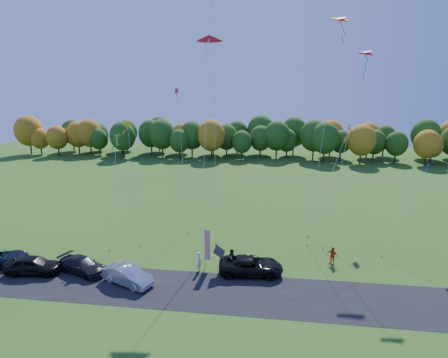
# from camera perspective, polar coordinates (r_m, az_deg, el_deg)

# --- Properties ---
(ground) EXTENTS (160.00, 160.00, 0.00)m
(ground) POSITION_cam_1_polar(r_m,az_deg,el_deg) (33.44, -1.37, -14.24)
(ground) COLOR #2B5215
(asphalt_strip) EXTENTS (90.00, 6.00, 0.01)m
(asphalt_strip) POSITION_cam_1_polar(r_m,az_deg,el_deg) (30.02, -2.58, -17.81)
(asphalt_strip) COLOR black
(asphalt_strip) RESTS_ON ground
(tree_line) EXTENTS (116.00, 12.00, 10.00)m
(tree_line) POSITION_cam_1_polar(r_m,az_deg,el_deg) (85.71, 4.23, 3.29)
(tree_line) COLOR #1E4711
(tree_line) RESTS_ON ground
(black_suv) EXTENTS (5.87, 3.03, 1.58)m
(black_suv) POSITION_cam_1_polar(r_m,az_deg,el_deg) (32.18, 4.41, -13.89)
(black_suv) COLOR black
(black_suv) RESTS_ON ground
(silver_sedan) EXTENTS (4.91, 3.24, 1.53)m
(silver_sedan) POSITION_cam_1_polar(r_m,az_deg,el_deg) (31.71, -15.48, -14.90)
(silver_sedan) COLOR silver
(silver_sedan) RESTS_ON ground
(dark_truck_a) EXTENTS (5.18, 3.51, 1.39)m
(dark_truck_a) POSITION_cam_1_polar(r_m,az_deg,el_deg) (34.72, -22.06, -12.93)
(dark_truck_a) COLOR black
(dark_truck_a) RESTS_ON ground
(dark_truck_b) EXTENTS (5.00, 2.43, 1.65)m
(dark_truck_b) POSITION_cam_1_polar(r_m,az_deg,el_deg) (36.36, -28.71, -12.20)
(dark_truck_b) COLOR black
(dark_truck_b) RESTS_ON ground
(person_tailgate_a) EXTENTS (0.53, 0.72, 1.80)m
(person_tailgate_a) POSITION_cam_1_polar(r_m,az_deg,el_deg) (32.60, -4.04, -13.27)
(person_tailgate_a) COLOR silver
(person_tailgate_a) RESTS_ON ground
(person_tailgate_b) EXTENTS (1.02, 1.14, 1.93)m
(person_tailgate_b) POSITION_cam_1_polar(r_m,az_deg,el_deg) (32.79, 1.35, -12.95)
(person_tailgate_b) COLOR gray
(person_tailgate_b) RESTS_ON ground
(person_east) EXTENTS (1.05, 0.95, 1.72)m
(person_east) POSITION_cam_1_polar(r_m,az_deg,el_deg) (35.19, 17.25, -11.84)
(person_east) COLOR red
(person_east) RESTS_ON ground
(feather_flag) EXTENTS (0.52, 0.07, 3.89)m
(feather_flag) POSITION_cam_1_polar(r_m,az_deg,el_deg) (32.30, -2.81, -10.61)
(feather_flag) COLOR #999999
(feather_flag) RESTS_ON ground
(kite_delta_blue) EXTENTS (3.63, 10.06, 30.62)m
(kite_delta_blue) POSITION_cam_1_polar(r_m,az_deg,el_deg) (39.25, -1.60, 13.65)
(kite_delta_blue) COLOR #4C3F33
(kite_delta_blue) RESTS_ON ground
(kite_parafoil_orange) EXTENTS (5.84, 13.54, 25.26)m
(kite_parafoil_orange) POSITION_cam_1_polar(r_m,az_deg,el_deg) (42.14, 16.13, 8.83)
(kite_parafoil_orange) COLOR #4C3F33
(kite_parafoil_orange) RESTS_ON ground
(kite_delta_red) EXTENTS (2.79, 9.07, 22.84)m
(kite_delta_red) POSITION_cam_1_polar(r_m,az_deg,el_deg) (35.87, -3.01, 10.96)
(kite_delta_red) COLOR #4C3F33
(kite_delta_red) RESTS_ON ground
(kite_parafoil_rainbow) EXTENTS (5.67, 7.23, 20.45)m
(kite_parafoil_rainbow) POSITION_cam_1_polar(r_m,az_deg,el_deg) (38.89, 19.17, 4.78)
(kite_parafoil_rainbow) COLOR #4C3F33
(kite_parafoil_rainbow) RESTS_ON ground
(kite_diamond_yellow) EXTENTS (3.08, 5.38, 13.08)m
(kite_diamond_yellow) POSITION_cam_1_polar(r_m,az_deg,el_deg) (38.93, -14.58, -0.56)
(kite_diamond_yellow) COLOR #4C3F33
(kite_diamond_yellow) RESTS_ON ground
(kite_diamond_green) EXTENTS (1.62, 6.56, 11.45)m
(kite_diamond_green) POSITION_cam_1_polar(r_m,az_deg,el_deg) (39.16, -17.63, -1.79)
(kite_diamond_green) COLOR #4C3F33
(kite_diamond_green) RESTS_ON ground
(kite_diamond_white) EXTENTS (5.55, 6.64, 12.70)m
(kite_diamond_white) POSITION_cam_1_polar(r_m,az_deg,el_deg) (42.02, 16.80, -0.09)
(kite_diamond_white) COLOR #4C3F33
(kite_diamond_white) RESTS_ON ground
(kite_diamond_pink) EXTENTS (3.05, 6.69, 16.60)m
(kite_diamond_pink) POSITION_cam_1_polar(r_m,az_deg,el_deg) (41.36, -6.82, 3.16)
(kite_diamond_pink) COLOR #4C3F33
(kite_diamond_pink) RESTS_ON ground
(kite_diamond_blue_low) EXTENTS (4.81, 3.40, 9.16)m
(kite_diamond_blue_low) POSITION_cam_1_polar(r_m,az_deg,el_deg) (39.02, 27.39, -4.72)
(kite_diamond_blue_low) COLOR #4C3F33
(kite_diamond_blue_low) RESTS_ON ground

